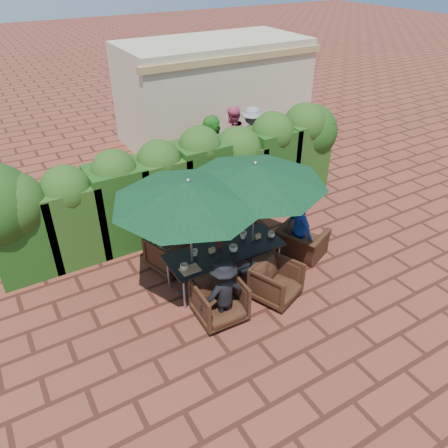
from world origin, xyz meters
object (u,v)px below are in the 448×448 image
chair_near_right (276,280)px  umbrella_left (189,192)px  umbrella_right (255,174)px  chair_far_left (170,250)px  dining_table (225,252)px  chair_near_left (219,299)px  chair_end_right (302,238)px  chair_far_right (239,228)px  chair_far_mid (205,237)px

chair_near_right → umbrella_left: bearing=122.7°
umbrella_right → chair_far_left: size_ratio=3.21×
dining_table → chair_near_left: bearing=-125.6°
umbrella_left → umbrella_right: bearing=-0.1°
dining_table → umbrella_left: size_ratio=0.85×
chair_end_right → umbrella_left: bearing=65.4°
umbrella_left → chair_far_right: (1.68, 1.03, -1.86)m
umbrella_left → umbrella_right: (1.33, -0.00, -0.00)m
umbrella_left → chair_near_left: 1.97m
umbrella_right → dining_table: bearing=177.6°
chair_far_left → chair_far_right: chair_far_left is taller
chair_far_right → chair_near_right: size_ratio=0.87×
chair_far_left → chair_far_mid: size_ratio=0.98×
chair_far_left → chair_near_left: (0.13, -1.78, 0.01)m
chair_far_mid → chair_far_right: chair_far_mid is taller
dining_table → chair_end_right: size_ratio=2.40×
chair_far_mid → dining_table: bearing=58.9°
chair_near_right → dining_table: bearing=99.7°
dining_table → chair_far_left: 1.22m
chair_far_left → chair_near_left: bearing=76.6°
chair_far_mid → chair_far_left: bearing=-20.6°
chair_near_left → dining_table: bearing=56.5°
chair_far_mid → umbrella_left: bearing=26.3°
chair_far_left → chair_end_right: 2.80m
umbrella_left → chair_near_right: (1.29, -0.91, -1.81)m
umbrella_right → chair_far_mid: bearing=116.6°
dining_table → chair_far_left: chair_far_left is taller
dining_table → chair_near_left: 1.07m
chair_far_mid → chair_near_right: chair_far_mid is taller
dining_table → umbrella_left: umbrella_left is taller
chair_far_mid → umbrella_right: bearing=92.0°
umbrella_left → chair_near_right: 2.40m
umbrella_right → chair_far_mid: (-0.51, 1.02, -1.79)m
umbrella_right → chair_near_left: umbrella_right is taller
chair_near_left → chair_near_right: (1.18, -0.09, -0.02)m
chair_near_left → chair_far_mid: bearing=70.7°
umbrella_left → dining_table: bearing=1.9°
dining_table → chair_far_left: bearing=128.3°
chair_far_right → dining_table: bearing=57.5°
chair_far_right → chair_near_left: chair_near_left is taller
chair_far_mid → chair_far_right: bearing=156.2°
chair_end_right → dining_table: bearing=64.1°
chair_near_right → chair_far_mid: bearing=81.5°
umbrella_left → chair_far_mid: bearing=50.9°
chair_near_right → chair_near_left: bearing=153.8°
chair_end_right → chair_far_left: bearing=45.4°
umbrella_left → chair_far_left: umbrella_left is taller
chair_far_mid → chair_far_right: size_ratio=1.20×
dining_table → umbrella_right: bearing=-2.4°
umbrella_left → chair_far_right: bearing=31.5°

